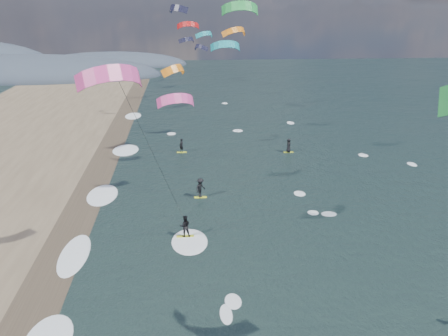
{
  "coord_description": "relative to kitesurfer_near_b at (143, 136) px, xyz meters",
  "views": [
    {
      "loc": [
        -3.35,
        -16.11,
        16.54
      ],
      "look_at": [
        -1.0,
        12.0,
        7.0
      ],
      "focal_mm": 40.0,
      "sensor_mm": 36.0,
      "label": 1
    }
  ],
  "objects": [
    {
      "name": "far_kitesurfers",
      "position": [
        6.4,
        17.54,
        -8.02
      ],
      "size": [
        13.26,
        14.84,
        1.8
      ],
      "color": "yellow",
      "rests_on": "ground"
    },
    {
      "name": "shoreline_surf",
      "position": [
        -5.03,
        1.9,
        -8.88
      ],
      "size": [
        2.4,
        79.4,
        0.11
      ],
      "color": "white",
      "rests_on": "ground"
    },
    {
      "name": "bg_kite_field",
      "position": [
        5.64,
        45.28,
        2.62
      ],
      "size": [
        12.96,
        66.45,
        9.62
      ],
      "color": "black",
      "rests_on": "ground"
    },
    {
      "name": "wet_sand_strip",
      "position": [
        -6.23,
        -2.85,
        -8.88
      ],
      "size": [
        3.0,
        240.0,
        0.0
      ],
      "primitive_type": "cube",
      "color": "#382D23",
      "rests_on": "ground"
    },
    {
      "name": "kitesurfer_near_b",
      "position": [
        0.0,
        0.0,
        0.0
      ],
      "size": [
        7.06,
        8.79,
        13.87
      ],
      "color": "yellow",
      "rests_on": "ground"
    },
    {
      "name": "coastal_hills",
      "position": [
        -39.07,
        95.01,
        -8.88
      ],
      "size": [
        80.0,
        41.0,
        15.0
      ],
      "color": "#3D4756",
      "rests_on": "ground"
    }
  ]
}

